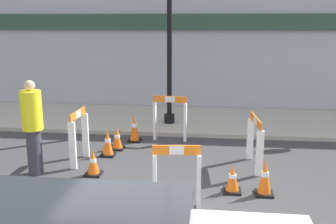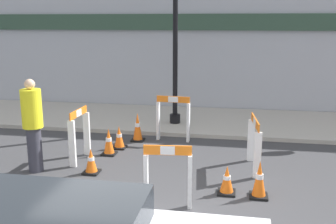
{
  "view_description": "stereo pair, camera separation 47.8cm",
  "coord_description": "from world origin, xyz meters",
  "views": [
    {
      "loc": [
        0.51,
        -4.9,
        2.83
      ],
      "look_at": [
        -0.38,
        2.94,
        1.0
      ],
      "focal_mm": 42.0,
      "sensor_mm": 36.0,
      "label": 1
    },
    {
      "loc": [
        0.98,
        -4.83,
        2.83
      ],
      "look_at": [
        -0.38,
        2.94,
        1.0
      ],
      "focal_mm": 42.0,
      "sensor_mm": 36.0,
      "label": 2
    }
  ],
  "objects": [
    {
      "name": "traffic_cone_0",
      "position": [
        -1.59,
        3.4,
        0.25
      ],
      "size": [
        0.3,
        0.3,
        0.52
      ],
      "color": "black",
      "rests_on": "ground_plane"
    },
    {
      "name": "sidewalk_slab",
      "position": [
        0.0,
        6.07,
        0.05
      ],
      "size": [
        18.0,
        3.13,
        0.1
      ],
      "color": "#ADA89E",
      "rests_on": "ground_plane"
    },
    {
      "name": "traffic_cone_2",
      "position": [
        1.42,
        1.33,
        0.3
      ],
      "size": [
        0.3,
        0.3,
        0.63
      ],
      "color": "black",
      "rests_on": "ground_plane"
    },
    {
      "name": "person_worker",
      "position": [
        -2.77,
        1.77,
        0.96
      ],
      "size": [
        0.47,
        0.47,
        1.8
      ],
      "rotation": [
        0.0,
        0.0,
        0.27
      ],
      "color": "#33333D",
      "rests_on": "ground_plane"
    },
    {
      "name": "traffic_cone_1",
      "position": [
        -1.68,
        2.94,
        0.28
      ],
      "size": [
        0.3,
        0.3,
        0.58
      ],
      "color": "black",
      "rests_on": "ground_plane"
    },
    {
      "name": "traffic_cone_5",
      "position": [
        -1.32,
        4.02,
        0.34
      ],
      "size": [
        0.3,
        0.3,
        0.69
      ],
      "color": "black",
      "rests_on": "ground_plane"
    },
    {
      "name": "storefront_facade",
      "position": [
        0.0,
        7.71,
        2.75
      ],
      "size": [
        18.0,
        0.22,
        5.5
      ],
      "color": "#A3A8B2",
      "rests_on": "ground_plane"
    },
    {
      "name": "barricade_1",
      "position": [
        0.0,
        0.72,
        0.53
      ],
      "size": [
        0.75,
        0.21,
        1.01
      ],
      "rotation": [
        0.0,
        0.0,
        6.39
      ],
      "color": "white",
      "rests_on": "ground_plane"
    },
    {
      "name": "barricade_3",
      "position": [
        -0.48,
        4.2,
        0.58
      ],
      "size": [
        0.81,
        0.19,
        1.09
      ],
      "rotation": [
        0.0,
        0.0,
        9.35
      ],
      "color": "white",
      "rests_on": "ground_plane"
    },
    {
      "name": "barricade_0",
      "position": [
        -2.14,
        2.47,
        0.58
      ],
      "size": [
        0.15,
        0.79,
        1.1
      ],
      "rotation": [
        0.0,
        0.0,
        4.68
      ],
      "color": "white",
      "rests_on": "ground_plane"
    },
    {
      "name": "traffic_cone_3",
      "position": [
        -1.68,
        1.85,
        0.23
      ],
      "size": [
        0.3,
        0.3,
        0.49
      ],
      "color": "black",
      "rests_on": "ground_plane"
    },
    {
      "name": "traffic_cone_4",
      "position": [
        0.89,
        1.38,
        0.23
      ],
      "size": [
        0.3,
        0.3,
        0.49
      ],
      "color": "black",
      "rests_on": "ground_plane"
    },
    {
      "name": "barricade_2",
      "position": [
        1.37,
        2.61,
        0.57
      ],
      "size": [
        0.23,
        0.99,
        1.03
      ],
      "rotation": [
        0.0,
        0.0,
        7.95
      ],
      "color": "white",
      "rests_on": "ground_plane"
    }
  ]
}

